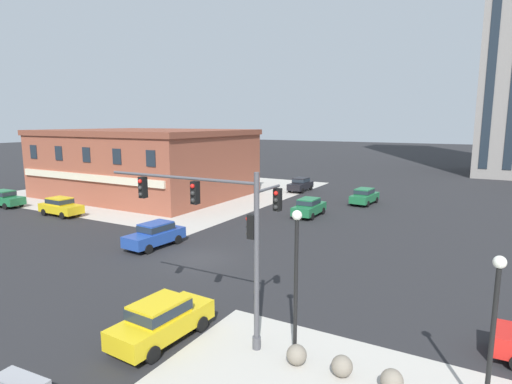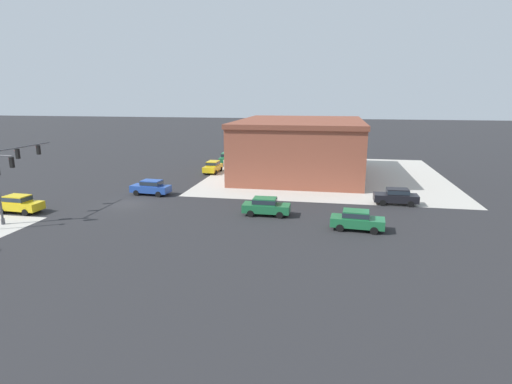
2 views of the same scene
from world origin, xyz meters
TOP-DOWN VIEW (x-y plane):
  - ground_plane at (0.00, 0.00)m, footprint 320.00×320.00m
  - sidewalk_far_corner at (-20.00, 20.00)m, footprint 32.00×32.00m
  - traffic_signal_main at (7.07, -7.26)m, footprint 7.34×2.09m
  - car_main_northbound_far at (-27.28, 3.58)m, footprint 4.50×2.08m
  - car_main_southbound_near at (-4.16, 0.69)m, footprint 2.13×4.52m
  - car_main_southbound_far at (4.47, 22.93)m, footprint 2.16×4.53m
  - car_cross_eastbound at (4.89, -8.75)m, footprint 2.08×4.49m
  - car_cross_westbound at (1.55, 14.75)m, footprint 1.91×4.41m
  - car_main_mid at (-4.72, 27.38)m, footprint 1.90×4.40m
  - car_cross_far at (-18.55, 3.76)m, footprint 4.45×1.98m
  - storefront_block_near_corner at (-19.81, 16.27)m, footprint 22.06×16.96m

SIDE VIEW (x-z plane):
  - ground_plane at x=0.00m, z-range 0.00..0.00m
  - sidewalk_far_corner at x=-20.00m, z-range -0.01..0.01m
  - car_main_northbound_far at x=-27.28m, z-range 0.08..1.76m
  - car_main_southbound_near at x=-4.16m, z-range 0.08..1.76m
  - car_main_southbound_far at x=4.47m, z-range 0.08..1.76m
  - car_cross_eastbound at x=4.89m, z-range 0.08..1.76m
  - car_cross_westbound at x=1.55m, z-range 0.08..1.76m
  - car_main_mid at x=-4.72m, z-range 0.08..1.76m
  - car_cross_far at x=-18.55m, z-range 0.08..1.76m
  - storefront_block_near_corner at x=-19.81m, z-range 0.01..7.68m
  - traffic_signal_main at x=7.07m, z-range 1.18..7.98m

